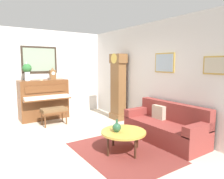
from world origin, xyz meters
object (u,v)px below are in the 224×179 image
object	(u,v)px
mantel_clock	(53,74)
green_jug	(117,127)
piano_bench	(54,111)
flower_vase	(27,70)
piano	(44,99)
grandfather_clock	(118,89)
teacup	(41,80)
coffee_table	(123,132)
couch	(166,127)

from	to	relation	value
mantel_clock	green_jug	distance (m)	3.46
piano_bench	flower_vase	world-z (taller)	flower_vase
mantel_clock	flower_vase	distance (m)	0.77
piano	flower_vase	bearing A→B (deg)	-89.74
grandfather_clock	green_jug	distance (m)	2.51
grandfather_clock	teacup	xyz separation A→B (m)	(-1.19, -1.99, 0.29)
coffee_table	mantel_clock	xyz separation A→B (m)	(-3.38, -0.27, 1.01)
couch	mantel_clock	xyz separation A→B (m)	(-3.41, -1.44, 1.08)
piano_bench	flower_vase	size ratio (longest dim) A/B	1.21
coffee_table	green_jug	world-z (taller)	green_jug
piano_bench	mantel_clock	bearing A→B (deg)	161.86
couch	piano	bearing A→B (deg)	-152.93
couch	green_jug	world-z (taller)	couch
coffee_table	green_jug	bearing A→B (deg)	-106.27
grandfather_clock	teacup	bearing A→B (deg)	-120.89
grandfather_clock	mantel_clock	world-z (taller)	grandfather_clock
green_jug	piano	bearing A→B (deg)	-172.49
mantel_clock	flower_vase	world-z (taller)	flower_vase
mantel_clock	teacup	xyz separation A→B (m)	(0.16, -0.40, -0.15)
coffee_table	green_jug	xyz separation A→B (m)	(-0.04, -0.13, 0.12)
grandfather_clock	flower_vase	distance (m)	2.77
coffee_table	flower_vase	size ratio (longest dim) A/B	1.52
piano	piano_bench	size ratio (longest dim) A/B	2.06
piano	flower_vase	world-z (taller)	flower_vase
couch	coffee_table	world-z (taller)	couch
flower_vase	coffee_table	bearing A→B (deg)	16.92
piano_bench	coffee_table	size ratio (longest dim) A/B	0.80
coffee_table	flower_vase	xyz separation A→B (m)	(-3.38, -1.03, 1.15)
flower_vase	piano_bench	bearing A→B (deg)	30.76
piano_bench	green_jug	world-z (taller)	green_jug
couch	flower_vase	world-z (taller)	flower_vase
coffee_table	teacup	size ratio (longest dim) A/B	7.59
coffee_table	green_jug	distance (m)	0.18
piano_bench	teacup	size ratio (longest dim) A/B	6.03
teacup	mantel_clock	bearing A→B (deg)	111.27
grandfather_clock	mantel_clock	distance (m)	2.13
grandfather_clock	green_jug	size ratio (longest dim) A/B	8.46
piano	piano_bench	bearing A→B (deg)	2.67
grandfather_clock	flower_vase	world-z (taller)	grandfather_clock
couch	grandfather_clock	bearing A→B (deg)	175.79
piano	couch	xyz separation A→B (m)	(3.41, 1.74, -0.31)
piano_bench	flower_vase	xyz separation A→B (m)	(-0.82, -0.49, 1.13)
mantel_clock	coffee_table	bearing A→B (deg)	4.52
piano	green_jug	size ratio (longest dim) A/B	6.00
flower_vase	green_jug	size ratio (longest dim) A/B	2.42
flower_vase	teacup	distance (m)	0.49
piano_bench	flower_vase	bearing A→B (deg)	-149.24
teacup	piano	bearing A→B (deg)	149.72
flower_vase	green_jug	distance (m)	3.61
piano_bench	teacup	xyz separation A→B (m)	(-0.67, -0.13, 0.84)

